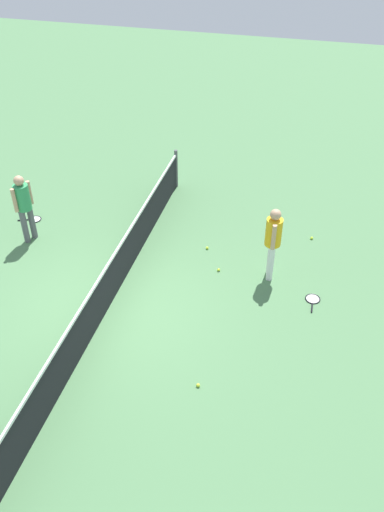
{
  "coord_description": "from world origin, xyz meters",
  "views": [
    {
      "loc": [
        -7.49,
        -3.67,
        7.5
      ],
      "look_at": [
        0.88,
        -1.51,
        0.9
      ],
      "focal_mm": 37.93,
      "sensor_mm": 36.0,
      "label": 1
    }
  ],
  "objects_px": {
    "tennis_ball_by_net": "(198,385)",
    "tennis_ball_baseline": "(219,270)",
    "tennis_ball_midcourt": "(312,238)",
    "player_near_side": "(273,238)",
    "tennis_racket_near_player": "(313,300)",
    "player_far_side": "(24,203)",
    "tennis_racket_far_player": "(34,219)",
    "tennis_ball_near_player": "(207,248)"
  },
  "relations": [
    {
      "from": "player_near_side",
      "to": "tennis_ball_baseline",
      "type": "relative_size",
      "value": 25.76
    },
    {
      "from": "player_near_side",
      "to": "player_far_side",
      "type": "bearing_deg",
      "value": 90.47
    },
    {
      "from": "tennis_racket_near_player",
      "to": "tennis_racket_far_player",
      "type": "relative_size",
      "value": 0.97
    },
    {
      "from": "tennis_racket_near_player",
      "to": "tennis_ball_by_net",
      "type": "relative_size",
      "value": 8.87
    },
    {
      "from": "tennis_racket_near_player",
      "to": "tennis_ball_by_net",
      "type": "distance_m",
      "value": 3.27
    },
    {
      "from": "player_near_side",
      "to": "player_far_side",
      "type": "relative_size",
      "value": 1.0
    },
    {
      "from": "tennis_ball_near_player",
      "to": "tennis_ball_baseline",
      "type": "distance_m",
      "value": 0.85
    },
    {
      "from": "player_near_side",
      "to": "tennis_racket_near_player",
      "type": "xyz_separation_m",
      "value": [
        -0.57,
        -0.99,
        -1.0
      ]
    },
    {
      "from": "tennis_racket_far_player",
      "to": "tennis_ball_midcourt",
      "type": "height_order",
      "value": "tennis_ball_midcourt"
    },
    {
      "from": "tennis_racket_far_player",
      "to": "tennis_ball_midcourt",
      "type": "bearing_deg",
      "value": -82.51
    },
    {
      "from": "tennis_racket_far_player",
      "to": "tennis_ball_baseline",
      "type": "relative_size",
      "value": 9.15
    },
    {
      "from": "tennis_ball_near_player",
      "to": "tennis_ball_midcourt",
      "type": "relative_size",
      "value": 1.0
    },
    {
      "from": "player_far_side",
      "to": "tennis_ball_near_player",
      "type": "distance_m",
      "value": 4.32
    },
    {
      "from": "tennis_racket_near_player",
      "to": "tennis_ball_by_net",
      "type": "xyz_separation_m",
      "value": [
        -2.76,
        1.75,
        0.02
      ]
    },
    {
      "from": "tennis_ball_midcourt",
      "to": "tennis_ball_near_player",
      "type": "bearing_deg",
      "value": 113.47
    },
    {
      "from": "player_near_side",
      "to": "tennis_ball_by_net",
      "type": "relative_size",
      "value": 25.76
    },
    {
      "from": "player_far_side",
      "to": "tennis_racket_near_player",
      "type": "xyz_separation_m",
      "value": [
        -0.52,
        -6.67,
        -1.0
      ]
    },
    {
      "from": "player_far_side",
      "to": "tennis_racket_far_player",
      "type": "relative_size",
      "value": 2.82
    },
    {
      "from": "player_far_side",
      "to": "tennis_racket_near_player",
      "type": "relative_size",
      "value": 2.9
    },
    {
      "from": "player_far_side",
      "to": "tennis_ball_midcourt",
      "type": "xyz_separation_m",
      "value": [
        1.67,
        -6.47,
        -0.98
      ]
    },
    {
      "from": "player_far_side",
      "to": "tennis_racket_near_player",
      "type": "distance_m",
      "value": 6.76
    },
    {
      "from": "player_far_side",
      "to": "tennis_racket_far_player",
      "type": "height_order",
      "value": "player_far_side"
    },
    {
      "from": "player_near_side",
      "to": "tennis_ball_near_player",
      "type": "distance_m",
      "value": 1.91
    },
    {
      "from": "tennis_racket_far_player",
      "to": "tennis_ball_midcourt",
      "type": "xyz_separation_m",
      "value": [
        0.9,
        -6.81,
        0.02
      ]
    },
    {
      "from": "player_near_side",
      "to": "tennis_ball_midcourt",
      "type": "height_order",
      "value": "player_near_side"
    },
    {
      "from": "player_near_side",
      "to": "tennis_racket_near_player",
      "type": "relative_size",
      "value": 2.9
    },
    {
      "from": "player_near_side",
      "to": "tennis_ball_near_player",
      "type": "height_order",
      "value": "player_near_side"
    },
    {
      "from": "tennis_ball_by_net",
      "to": "tennis_ball_baseline",
      "type": "xyz_separation_m",
      "value": [
        3.21,
        0.33,
        0.0
      ]
    },
    {
      "from": "tennis_ball_near_player",
      "to": "player_far_side",
      "type": "bearing_deg",
      "value": 99.02
    },
    {
      "from": "tennis_racket_near_player",
      "to": "tennis_racket_far_player",
      "type": "height_order",
      "value": "same"
    },
    {
      "from": "tennis_ball_midcourt",
      "to": "tennis_ball_baseline",
      "type": "bearing_deg",
      "value": 132.54
    },
    {
      "from": "player_far_side",
      "to": "tennis_ball_midcourt",
      "type": "height_order",
      "value": "player_far_side"
    },
    {
      "from": "player_far_side",
      "to": "tennis_racket_near_player",
      "type": "bearing_deg",
      "value": -94.45
    },
    {
      "from": "player_near_side",
      "to": "tennis_ball_baseline",
      "type": "distance_m",
      "value": 1.47
    },
    {
      "from": "tennis_ball_midcourt",
      "to": "tennis_ball_baseline",
      "type": "height_order",
      "value": "same"
    },
    {
      "from": "player_far_side",
      "to": "tennis_racket_far_player",
      "type": "xyz_separation_m",
      "value": [
        0.77,
        0.34,
        -1.0
      ]
    },
    {
      "from": "tennis_racket_far_player",
      "to": "tennis_ball_baseline",
      "type": "bearing_deg",
      "value": -99.7
    },
    {
      "from": "tennis_racket_near_player",
      "to": "player_near_side",
      "type": "bearing_deg",
      "value": 60.19
    },
    {
      "from": "tennis_ball_baseline",
      "to": "tennis_ball_midcourt",
      "type": "bearing_deg",
      "value": -47.46
    },
    {
      "from": "tennis_ball_by_net",
      "to": "tennis_ball_midcourt",
      "type": "xyz_separation_m",
      "value": [
        4.95,
        -1.56,
        0.0
      ]
    },
    {
      "from": "tennis_racket_far_player",
      "to": "tennis_ball_near_player",
      "type": "distance_m",
      "value": 4.49
    },
    {
      "from": "tennis_ball_midcourt",
      "to": "player_near_side",
      "type": "bearing_deg",
      "value": 153.9
    }
  ]
}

